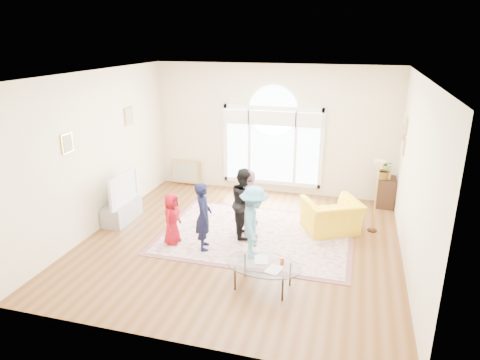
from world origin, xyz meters
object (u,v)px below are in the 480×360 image
(tv_console, at_px, (122,211))
(armchair, at_px, (331,216))
(area_rug, at_px, (256,235))
(coffee_table, at_px, (263,265))
(television, at_px, (120,188))

(tv_console, bearing_deg, armchair, 8.17)
(area_rug, bearing_deg, coffee_table, -73.47)
(armchair, bearing_deg, coffee_table, 41.42)
(tv_console, relative_size, coffee_table, 0.77)
(area_rug, height_order, armchair, armchair)
(area_rug, distance_m, tv_console, 2.99)
(television, relative_size, armchair, 1.11)
(coffee_table, bearing_deg, tv_console, 159.69)
(tv_console, xyz_separation_m, television, (0.01, -0.00, 0.55))
(area_rug, relative_size, armchair, 3.39)
(area_rug, height_order, coffee_table, coffee_table)
(television, distance_m, armchair, 4.47)
(tv_console, xyz_separation_m, coffee_table, (3.52, -1.74, 0.19))
(armchair, bearing_deg, area_rug, -6.36)
(television, bearing_deg, coffee_table, -26.33)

